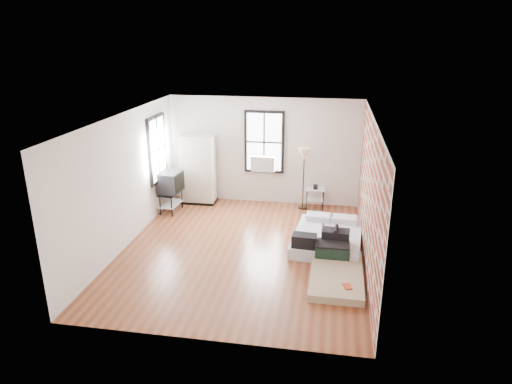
% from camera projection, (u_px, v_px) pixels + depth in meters
% --- Properties ---
extents(ground, '(6.00, 6.00, 0.00)m').
position_uv_depth(ground, '(243.00, 250.00, 9.61)').
color(ground, maroon).
rests_on(ground, ground).
extents(room_shell, '(5.02, 6.02, 2.80)m').
position_uv_depth(room_shell, '(256.00, 167.00, 9.33)').
color(room_shell, silver).
rests_on(room_shell, ground).
extents(mattress_main, '(1.55, 2.01, 0.61)m').
position_uv_depth(mattress_main, '(327.00, 237.00, 9.82)').
color(mattress_main, white).
rests_on(mattress_main, ground).
extents(mattress_bare, '(0.98, 1.84, 0.39)m').
position_uv_depth(mattress_bare, '(335.00, 268.00, 8.63)').
color(mattress_bare, '#C9B891').
rests_on(mattress_bare, ground).
extents(wardrobe, '(0.93, 0.54, 1.83)m').
position_uv_depth(wardrobe, '(198.00, 170.00, 12.04)').
color(wardrobe, black).
rests_on(wardrobe, ground).
extents(side_table, '(0.49, 0.40, 0.63)m').
position_uv_depth(side_table, '(315.00, 193.00, 11.78)').
color(side_table, black).
rests_on(side_table, ground).
extents(floor_lamp, '(0.35, 0.35, 1.61)m').
position_uv_depth(floor_lamp, '(304.00, 157.00, 11.44)').
color(floor_lamp, black).
rests_on(floor_lamp, ground).
extents(tv_stand, '(0.58, 0.78, 1.05)m').
position_uv_depth(tv_stand, '(170.00, 183.00, 11.44)').
color(tv_stand, black).
rests_on(tv_stand, ground).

